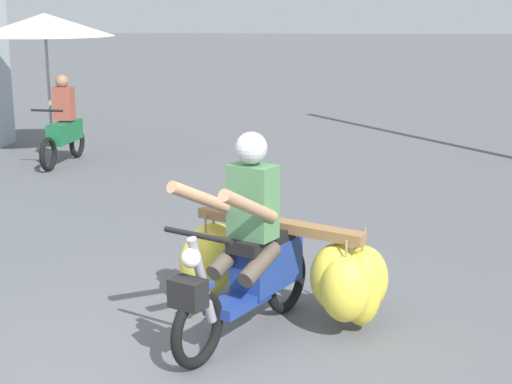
{
  "coord_description": "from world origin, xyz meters",
  "views": [
    {
      "loc": [
        1.02,
        -4.65,
        2.5
      ],
      "look_at": [
        0.51,
        1.86,
        0.9
      ],
      "focal_mm": 54.54,
      "sensor_mm": 36.0,
      "label": 1
    }
  ],
  "objects": [
    {
      "name": "motorbike_main_loaded",
      "position": [
        0.75,
        1.13,
        0.49
      ],
      "size": [
        1.84,
        1.88,
        1.58
      ],
      "color": "black",
      "rests_on": "ground"
    },
    {
      "name": "motorbike_distant_ahead_left",
      "position": [
        -2.95,
        7.22,
        0.57
      ],
      "size": [
        0.5,
        1.62,
        1.4
      ],
      "color": "black",
      "rests_on": "ground"
    },
    {
      "name": "market_umbrella_near_shop",
      "position": [
        -3.34,
        7.74,
        2.15
      ],
      "size": [
        2.21,
        2.21,
        2.33
      ],
      "color": "#99999E",
      "rests_on": "ground"
    }
  ]
}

